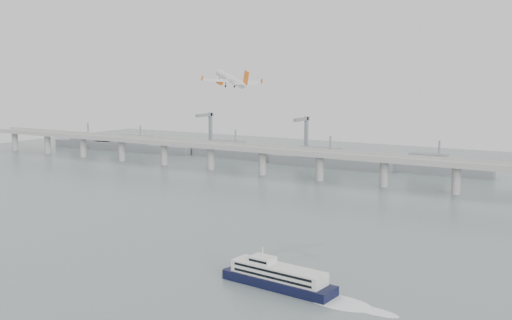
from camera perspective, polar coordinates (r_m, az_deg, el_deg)
The scene contains 5 objects.
ground at distance 271.49m, azimuth -6.00°, elevation -9.00°, with size 900.00×900.00×0.00m, color slate.
bridge at distance 441.05m, azimuth 9.52°, elevation -0.01°, with size 800.00×22.00×23.90m.
distant_fleet at distance 570.50m, azimuth -2.67°, elevation 0.81°, with size 453.00×60.90×40.00m.
ferry at distance 230.83m, azimuth 2.14°, elevation -11.09°, with size 75.90×18.37×14.32m.
airliner at distance 323.17m, azimuth -2.40°, elevation 7.69°, with size 35.49×33.78×12.17m.
Camera 1 is at (155.52, -207.48, 80.47)m, focal length 42.00 mm.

